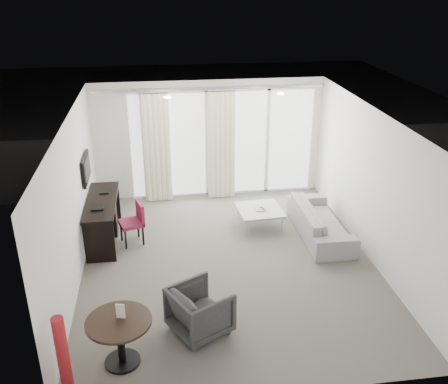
{
  "coord_description": "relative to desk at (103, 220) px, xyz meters",
  "views": [
    {
      "loc": [
        -1.1,
        -7.38,
        4.7
      ],
      "look_at": [
        0.0,
        0.6,
        1.1
      ],
      "focal_mm": 40.0,
      "sensor_mm": 36.0,
      "label": 1
    }
  ],
  "objects": [
    {
      "name": "round_table",
      "position": [
        0.48,
        -3.35,
        -0.07
      ],
      "size": [
        1.03,
        1.03,
        0.67
      ],
      "primitive_type": null,
      "rotation": [
        0.0,
        0.0,
        -0.27
      ],
      "color": "black",
      "rests_on": "floor"
    },
    {
      "name": "floor",
      "position": [
        2.21,
        -1.16,
        -0.41
      ],
      "size": [
        5.0,
        6.0,
        0.0
      ],
      "primitive_type": "cube",
      "color": "#5C574E",
      "rests_on": "ground"
    },
    {
      "name": "curtain_track",
      "position": [
        2.21,
        1.66,
        2.04
      ],
      "size": [
        4.8,
        0.04,
        0.04
      ],
      "primitive_type": null,
      "color": "#B2B2B7",
      "rests_on": "ceiling"
    },
    {
      "name": "desk",
      "position": [
        0.0,
        0.0,
        0.0
      ],
      "size": [
        0.54,
        1.74,
        0.82
      ],
      "primitive_type": null,
      "color": "black",
      "rests_on": "floor"
    },
    {
      "name": "ceiling",
      "position": [
        2.21,
        -1.16,
        2.19
      ],
      "size": [
        5.0,
        6.0,
        0.0
      ],
      "primitive_type": "cube",
      "color": "white",
      "rests_on": "ground"
    },
    {
      "name": "rattan_table",
      "position": [
        4.09,
        3.21,
        -0.13
      ],
      "size": [
        0.64,
        0.64,
        0.55
      ],
      "primitive_type": null,
      "rotation": [
        0.0,
        0.0,
        0.18
      ],
      "color": "#4A361F",
      "rests_on": "terrace_slab"
    },
    {
      "name": "terrace_slab",
      "position": [
        2.51,
        3.34,
        -0.47
      ],
      "size": [
        5.6,
        3.0,
        0.12
      ],
      "primitive_type": "cube",
      "color": "#4D4D50",
      "rests_on": "ground"
    },
    {
      "name": "remote",
      "position": [
        3.07,
        0.11,
        -0.05
      ],
      "size": [
        0.11,
        0.19,
        0.02
      ],
      "primitive_type": null,
      "rotation": [
        0.0,
        0.0,
        0.31
      ],
      "color": "black",
      "rests_on": "coffee_table"
    },
    {
      "name": "balustrade",
      "position": [
        2.51,
        4.79,
        0.09
      ],
      "size": [
        5.5,
        0.06,
        1.05
      ],
      "primitive_type": null,
      "color": "#B2B2B7",
      "rests_on": "terrace_slab"
    },
    {
      "name": "coffee_table",
      "position": [
        3.01,
        0.12,
        -0.22
      ],
      "size": [
        0.91,
        0.91,
        0.38
      ],
      "primitive_type": null,
      "rotation": [
        0.0,
        0.0,
        0.08
      ],
      "color": "gray",
      "rests_on": "floor"
    },
    {
      "name": "sofa",
      "position": [
        4.1,
        -0.38,
        -0.11
      ],
      "size": [
        0.8,
        2.04,
        0.59
      ],
      "primitive_type": "imported",
      "rotation": [
        0.0,
        0.0,
        1.57
      ],
      "color": "gray",
      "rests_on": "floor"
    },
    {
      "name": "curtain_left",
      "position": [
        1.06,
        1.66,
        0.79
      ],
      "size": [
        0.6,
        0.2,
        2.38
      ],
      "primitive_type": null,
      "color": "beige",
      "rests_on": "ground"
    },
    {
      "name": "wall_right",
      "position": [
        4.71,
        -1.16,
        0.89
      ],
      "size": [
        0.0,
        6.0,
        2.6
      ],
      "primitive_type": "cube",
      "color": "silver",
      "rests_on": "ground"
    },
    {
      "name": "tv",
      "position": [
        -0.25,
        0.29,
        0.94
      ],
      "size": [
        0.05,
        0.8,
        0.5
      ],
      "primitive_type": null,
      "color": "black",
      "rests_on": "wall_left"
    },
    {
      "name": "magazine",
      "position": [
        3.03,
        0.14,
        -0.05
      ],
      "size": [
        0.22,
        0.28,
        0.02
      ],
      "primitive_type": null,
      "rotation": [
        0.0,
        0.0,
        -0.01
      ],
      "color": "gray",
      "rests_on": "coffee_table"
    },
    {
      "name": "downlight_b",
      "position": [
        3.41,
        0.44,
        2.18
      ],
      "size": [
        0.12,
        0.12,
        0.02
      ],
      "primitive_type": "cylinder",
      "color": "#FFE0B2",
      "rests_on": "ceiling"
    },
    {
      "name": "downlight_a",
      "position": [
        1.31,
        0.44,
        2.18
      ],
      "size": [
        0.12,
        0.12,
        0.02
      ],
      "primitive_type": "cylinder",
      "color": "#FFE0B2",
      "rests_on": "ceiling"
    },
    {
      "name": "wall_left",
      "position": [
        -0.29,
        -1.16,
        0.89
      ],
      "size": [
        0.0,
        6.0,
        2.6
      ],
      "primitive_type": "cube",
      "color": "silver",
      "rests_on": "ground"
    },
    {
      "name": "rattan_chair_a",
      "position": [
        3.31,
        2.86,
        0.04
      ],
      "size": [
        0.77,
        0.77,
        0.9
      ],
      "primitive_type": null,
      "rotation": [
        0.0,
        0.0,
        0.31
      ],
      "color": "#4A361F",
      "rests_on": "terrace_slab"
    },
    {
      "name": "window_panel",
      "position": [
        2.51,
        1.83,
        0.79
      ],
      "size": [
        4.0,
        0.02,
        2.38
      ],
      "primitive_type": null,
      "color": "white",
      "rests_on": "ground"
    },
    {
      "name": "tub_armchair",
      "position": [
        1.55,
        -2.86,
        -0.06
      ],
      "size": [
        1.02,
        1.01,
        0.69
      ],
      "primitive_type": "imported",
      "rotation": [
        0.0,
        0.0,
        2.06
      ],
      "color": "#2E2E30",
      "rests_on": "floor"
    },
    {
      "name": "window_frame",
      "position": [
        2.51,
        1.81,
        0.79
      ],
      "size": [
        4.1,
        0.06,
        2.44
      ],
      "primitive_type": null,
      "color": "white",
      "rests_on": "ground"
    },
    {
      "name": "red_lamp",
      "position": [
        -0.12,
        -3.84,
        0.17
      ],
      "size": [
        0.3,
        0.3,
        1.15
      ],
      "primitive_type": "cylinder",
      "rotation": [
        0.0,
        0.0,
        -0.37
      ],
      "color": "maroon",
      "rests_on": "floor"
    },
    {
      "name": "wall_front",
      "position": [
        2.21,
        -4.16,
        0.89
      ],
      "size": [
        5.0,
        0.0,
        2.6
      ],
      "primitive_type": "cube",
      "color": "silver",
      "rests_on": "ground"
    },
    {
      "name": "rattan_chair_b",
      "position": [
        3.62,
        3.07,
        -0.03
      ],
      "size": [
        0.66,
        0.66,
        0.76
      ],
      "primitive_type": null,
      "rotation": [
        0.0,
        0.0,
        0.33
      ],
      "color": "#4A361F",
      "rests_on": "terrace_slab"
    },
    {
      "name": "menu_card",
      "position": [
        0.52,
        -3.3,
        0.31
      ],
      "size": [
        0.11,
        0.05,
        0.21
      ],
      "primitive_type": null,
      "rotation": [
        0.0,
        0.0,
        -0.25
      ],
      "color": "white",
      "rests_on": "round_table"
    },
    {
      "name": "curtain_right",
      "position": [
        2.46,
        1.66,
        0.79
      ],
      "size": [
        0.6,
        0.2,
        2.38
      ],
      "primitive_type": null,
      "color": "beige",
      "rests_on": "ground"
    },
    {
      "name": "desk_chair",
      "position": [
        0.52,
        -0.2,
        -0.01
      ],
      "size": [
        0.54,
        0.52,
        0.8
      ],
      "primitive_type": null,
      "rotation": [
        0.0,
        0.0,
        0.3
      ],
      "color": "maroon",
      "rests_on": "floor"
    }
  ]
}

